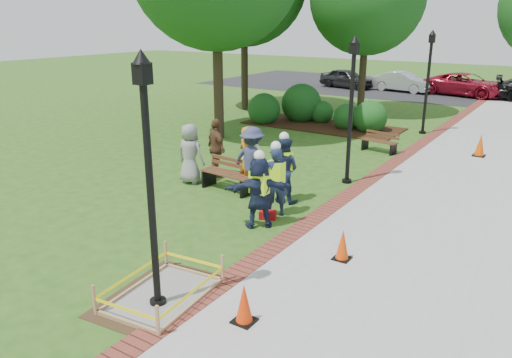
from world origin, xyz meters
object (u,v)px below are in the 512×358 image
Objects in this scene: cone_front at (244,304)px; hivis_worker_b at (275,179)px; wet_concrete_pad at (162,286)px; bench_near at (228,181)px; lamp_near at (149,166)px; hivis_worker_a at (259,189)px; hivis_worker_c at (284,167)px.

hivis_worker_b is at bearing 115.17° from cone_front.
hivis_worker_b reaches higher than wet_concrete_pad.
lamp_near reaches higher than bench_near.
bench_near is at bearing 142.11° from hivis_worker_a.
hivis_worker_c reaches higher than hivis_worker_b.
lamp_near is at bearing -166.39° from cone_front.
cone_front is 3.97m from hivis_worker_a.
wet_concrete_pad is 5.46m from hivis_worker_c.
bench_near is at bearing 157.98° from hivis_worker_b.
hivis_worker_c is (-0.33, 0.97, 0.00)m from hivis_worker_b.
hivis_worker_a is at bearing -37.89° from bench_near.
lamp_near is 5.85m from hivis_worker_c.
hivis_worker_a reaches higher than bench_near.
cone_front is 0.37× the size of hivis_worker_a.
hivis_worker_b is 1.00× the size of hivis_worker_c.
hivis_worker_a reaches higher than wet_concrete_pad.
cone_front is at bearing -65.93° from hivis_worker_c.
hivis_worker_c is at bearing 102.52° from hivis_worker_a.
lamp_near reaches higher than wet_concrete_pad.
cone_front is 0.16× the size of lamp_near.
bench_near is 1.87m from hivis_worker_c.
cone_front reaches higher than wet_concrete_pad.
cone_front is 0.37× the size of hivis_worker_c.
lamp_near is at bearing -84.06° from hivis_worker_a.
wet_concrete_pad is 2.26m from lamp_near.
lamp_near is (0.09, -0.22, 2.25)m from wet_concrete_pad.
wet_concrete_pad is at bearing -85.13° from hivis_worker_a.
bench_near is 0.92× the size of hivis_worker_a.
cone_front is at bearing -51.30° from bench_near.
hivis_worker_a reaches higher than cone_front.
cone_front is 2.67m from lamp_near.
bench_near is 6.52m from cone_front.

